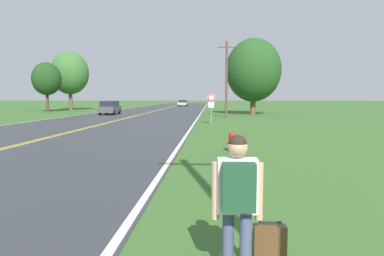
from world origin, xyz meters
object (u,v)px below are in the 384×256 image
Objects in this scene: hitchhiker_person at (238,194)px; tree_right_cluster at (253,70)px; suitcase at (269,252)px; traffic_sign at (211,101)px; tree_behind_sign at (70,73)px; car_dark_grey_hatchback_approaching at (110,107)px; tree_mid_treeline at (47,79)px; fire_hydrant at (232,142)px; car_champagne_sedan_mid_near at (183,103)px.

hitchhiker_person is 0.18× the size of tree_right_cluster.
traffic_sign reaches higher than suitcase.
tree_right_cluster is (27.62, -11.97, -0.59)m from tree_behind_sign.
car_dark_grey_hatchback_approaching is at bearing -52.12° from tree_behind_sign.
traffic_sign is 0.26× the size of tree_right_cluster.
tree_mid_treeline is 13.91m from car_dark_grey_hatchback_approaching.
fire_hydrant is 0.32× the size of traffic_sign.
car_champagne_sedan_mid_near is at bearing 4.64° from hitchhiker_person.
hitchhiker_person reaches higher than suitcase.
traffic_sign is at bearing 93.57° from fire_hydrant.
hitchhiker_person is at bearing -65.43° from tree_behind_sign.
suitcase is 75.53m from car_champagne_sedan_mid_near.
tree_mid_treeline reaches higher than hitchhiker_person.
tree_mid_treeline is at bearing 56.19° from car_dark_grey_hatchback_approaching.
car_champagne_sedan_mid_near reaches higher than fire_hydrant.
suitcase is 0.08× the size of tree_right_cluster.
fire_hydrant is 0.08× the size of tree_right_cluster.
traffic_sign is 18.64m from car_dark_grey_hatchback_approaching.
suitcase is 0.07× the size of tree_behind_sign.
fire_hydrant is 66.31m from car_champagne_sedan_mid_near.
car_champagne_sedan_mid_near is at bearing 107.34° from tree_right_cluster.
tree_right_cluster reaches higher than traffic_sign.
car_champagne_sedan_mid_near is at bearing 61.67° from tree_mid_treeline.
tree_mid_treeline is 1.45× the size of car_champagne_sedan_mid_near.
car_dark_grey_hatchback_approaching is 38.96m from car_champagne_sedan_mid_near.
fire_hydrant is at bearing -3.66° from hitchhiker_person.
fire_hydrant is at bearing -54.97° from tree_mid_treeline.
tree_behind_sign is 1.93× the size of car_champagne_sedan_mid_near.
fire_hydrant is 13.39m from traffic_sign.
tree_mid_treeline is at bearing -25.82° from car_champagne_sedan_mid_near.
traffic_sign is at bearing 0.22° from hitchhiker_person.
car_dark_grey_hatchback_approaching is at bearing -175.37° from tree_right_cluster.
tree_right_cluster is (4.32, 38.03, 4.99)m from suitcase.
car_dark_grey_hatchback_approaching is (-12.52, 36.76, -0.18)m from hitchhiker_person.
traffic_sign is 0.49× the size of car_champagne_sedan_mid_near.
traffic_sign is 0.59× the size of car_dark_grey_hatchback_approaching.
tree_behind_sign is (-22.91, 50.12, 4.86)m from hitchhiker_person.
car_champagne_sedan_mid_near is (16.02, 25.19, -5.15)m from tree_behind_sign.
tree_behind_sign is 2.32× the size of car_dark_grey_hatchback_approaching.
car_champagne_sedan_mid_near is (-7.28, 75.18, 0.42)m from suitcase.
tree_behind_sign is (-22.59, 27.42, 4.13)m from traffic_sign.
traffic_sign is at bearing -140.00° from car_dark_grey_hatchback_approaching.
hitchhiker_person is at bearing -162.12° from car_dark_grey_hatchback_approaching.
traffic_sign reaches higher than fire_hydrant.
tree_behind_sign reaches higher than hitchhiker_person.
hitchhiker_person is at bearing -89.18° from traffic_sign.
suitcase is 0.29× the size of traffic_sign.
tree_mid_treeline is at bearing 168.34° from tree_right_cluster.
tree_right_cluster is at bearing -7.07° from suitcase.
tree_mid_treeline is (-0.85, -6.09, -1.24)m from tree_behind_sign.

